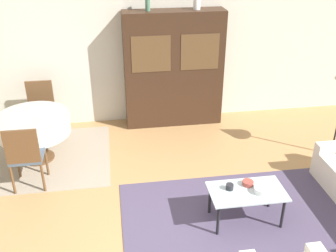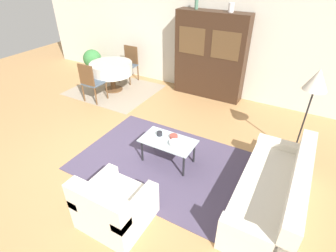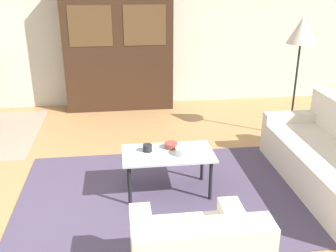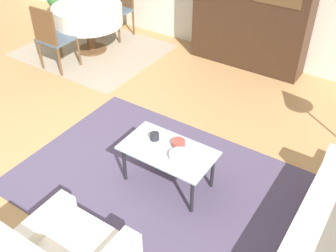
{
  "view_description": "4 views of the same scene",
  "coord_description": "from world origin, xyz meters",
  "px_view_note": "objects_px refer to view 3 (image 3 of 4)",
  "views": [
    {
      "loc": [
        -0.49,
        -3.19,
        3.37
      ],
      "look_at": [
        0.2,
        1.4,
        0.95
      ],
      "focal_mm": 42.0,
      "sensor_mm": 36.0,
      "label": 1
    },
    {
      "loc": [
        2.8,
        -2.63,
        3.05
      ],
      "look_at": [
        1.04,
        0.5,
        0.75
      ],
      "focal_mm": 28.0,
      "sensor_mm": 36.0,
      "label": 2
    },
    {
      "loc": [
        0.58,
        -3.08,
        2.17
      ],
      "look_at": [
        1.04,
        0.5,
        0.75
      ],
      "focal_mm": 42.0,
      "sensor_mm": 36.0,
      "label": 3
    },
    {
      "loc": [
        2.66,
        -1.95,
        2.97
      ],
      "look_at": [
        1.04,
        0.5,
        0.75
      ],
      "focal_mm": 42.0,
      "sensor_mm": 36.0,
      "label": 4
    }
  ],
  "objects_px": {
    "coffee_table": "(168,157)",
    "bowl": "(185,151)",
    "display_cabinet": "(119,47)",
    "bowl_small": "(171,145)",
    "floor_lamp": "(301,36)",
    "cup": "(147,148)"
  },
  "relations": [
    {
      "from": "bowl",
      "to": "bowl_small",
      "type": "relative_size",
      "value": 1.43
    },
    {
      "from": "cup",
      "to": "coffee_table",
      "type": "bearing_deg",
      "value": -17.14
    },
    {
      "from": "floor_lamp",
      "to": "bowl",
      "type": "relative_size",
      "value": 8.29
    },
    {
      "from": "bowl",
      "to": "bowl_small",
      "type": "xyz_separation_m",
      "value": [
        -0.12,
        0.17,
        -0.01
      ]
    },
    {
      "from": "coffee_table",
      "to": "floor_lamp",
      "type": "bearing_deg",
      "value": 34.66
    },
    {
      "from": "coffee_table",
      "to": "bowl",
      "type": "distance_m",
      "value": 0.2
    },
    {
      "from": "bowl",
      "to": "bowl_small",
      "type": "bearing_deg",
      "value": 125.69
    },
    {
      "from": "bowl_small",
      "to": "display_cabinet",
      "type": "bearing_deg",
      "value": 100.01
    },
    {
      "from": "floor_lamp",
      "to": "coffee_table",
      "type": "bearing_deg",
      "value": -145.34
    },
    {
      "from": "bowl_small",
      "to": "floor_lamp",
      "type": "bearing_deg",
      "value": 32.89
    },
    {
      "from": "coffee_table",
      "to": "bowl_small",
      "type": "bearing_deg",
      "value": 68.1
    },
    {
      "from": "display_cabinet",
      "to": "coffee_table",
      "type": "bearing_deg",
      "value": -81.28
    },
    {
      "from": "coffee_table",
      "to": "display_cabinet",
      "type": "bearing_deg",
      "value": 98.72
    },
    {
      "from": "coffee_table",
      "to": "display_cabinet",
      "type": "relative_size",
      "value": 0.45
    },
    {
      "from": "display_cabinet",
      "to": "bowl",
      "type": "distance_m",
      "value": 3.04
    },
    {
      "from": "floor_lamp",
      "to": "bowl",
      "type": "distance_m",
      "value": 2.4
    },
    {
      "from": "display_cabinet",
      "to": "floor_lamp",
      "type": "xyz_separation_m",
      "value": [
        2.36,
        -1.55,
        0.36
      ]
    },
    {
      "from": "cup",
      "to": "bowl_small",
      "type": "xyz_separation_m",
      "value": [
        0.25,
        0.05,
        -0.01
      ]
    },
    {
      "from": "coffee_table",
      "to": "bowl_small",
      "type": "height_order",
      "value": "bowl_small"
    },
    {
      "from": "floor_lamp",
      "to": "bowl_small",
      "type": "bearing_deg",
      "value": -147.11
    },
    {
      "from": "floor_lamp",
      "to": "bowl_small",
      "type": "relative_size",
      "value": 11.85
    },
    {
      "from": "coffee_table",
      "to": "bowl_small",
      "type": "distance_m",
      "value": 0.15
    }
  ]
}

